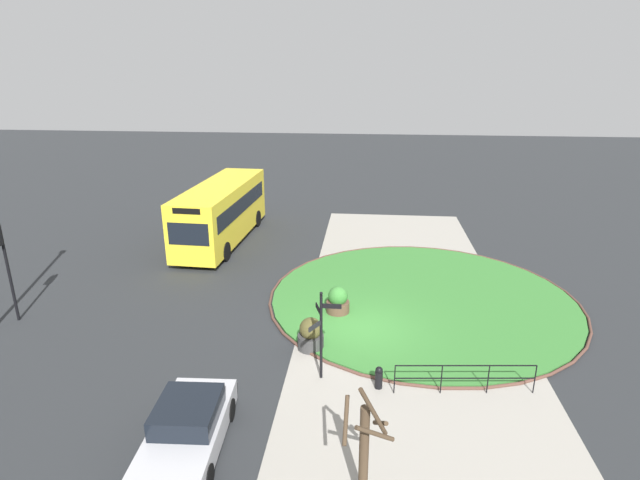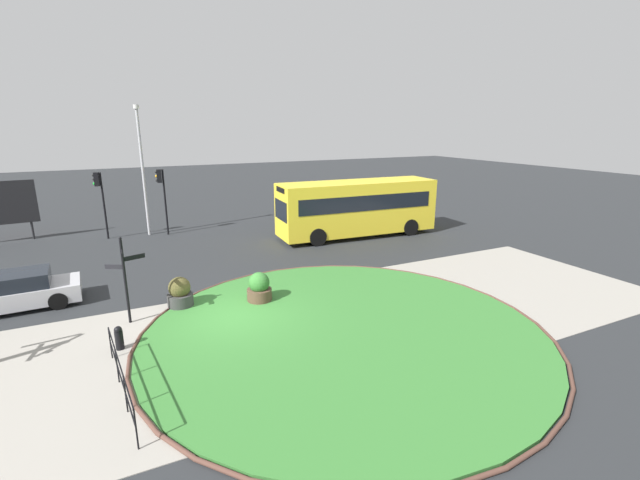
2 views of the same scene
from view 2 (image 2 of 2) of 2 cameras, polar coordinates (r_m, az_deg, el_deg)
ground at (r=15.57m, az=-11.25°, el=-10.09°), size 120.00×120.00×0.00m
sidewalk_paving at (r=13.98m, az=-9.25°, el=-13.01°), size 32.00×8.33×0.02m
grass_island at (r=14.39m, az=3.21°, el=-11.78°), size 12.81×12.81×0.10m
grass_kerb_ring at (r=14.38m, az=3.21°, el=-11.77°), size 13.12×13.12×0.11m
signpost_directional at (r=15.68m, az=-24.34°, el=-4.18°), size 1.25×0.95×3.02m
bollard_foreground at (r=14.48m, az=-24.99°, el=-11.61°), size 0.24×0.24×0.76m
railing_grass_edge at (r=12.06m, az=-24.84°, el=-15.70°), size 0.45×4.26×0.99m
bus_yellow at (r=25.87m, az=4.92°, el=4.34°), size 9.63×2.98×3.29m
car_far_lane at (r=19.29m, az=-34.88°, el=-5.63°), size 4.10×1.97×1.35m
traffic_light_near at (r=27.57m, az=-20.18°, el=6.53°), size 0.49×0.29×3.96m
traffic_light_far at (r=27.95m, az=-27.08°, el=5.82°), size 0.49×0.31×3.89m
lamppost_tall at (r=27.79m, az=-22.37°, el=8.89°), size 0.32×0.32×7.61m
billboard_left at (r=30.23m, az=-36.54°, el=3.83°), size 3.51×0.43×3.48m
planter_near_signpost at (r=16.68m, az=-17.99°, el=-6.80°), size 0.92×0.92×1.19m
planter_kerbside at (r=16.51m, az=-8.02°, el=-6.41°), size 0.93×0.93×1.19m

